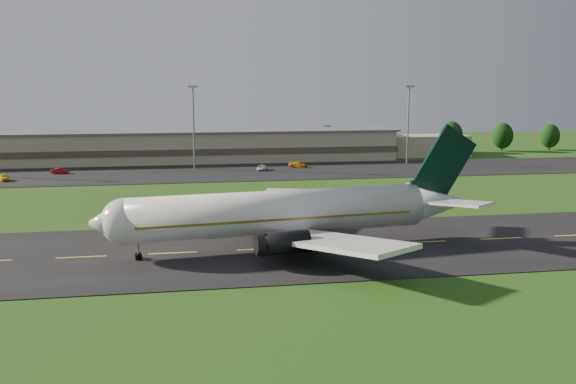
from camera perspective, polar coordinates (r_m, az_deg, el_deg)
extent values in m
plane|color=#274D13|center=(81.43, -10.17, -5.42)|extent=(360.00, 360.00, 0.00)
cube|color=black|center=(81.42, -10.17, -5.39)|extent=(220.00, 30.00, 0.10)
cube|color=black|center=(152.13, -10.09, 1.61)|extent=(260.00, 30.00, 0.10)
cylinder|color=white|center=(81.28, -0.86, -1.82)|extent=(38.40, 10.10, 5.60)
sphere|color=white|center=(78.37, -14.36, -2.56)|extent=(5.60, 5.60, 5.60)
cone|color=white|center=(78.32, -15.82, -2.63)|extent=(4.61, 5.82, 5.38)
cone|color=white|center=(89.95, 13.06, -0.95)|extent=(9.59, 6.52, 5.49)
cube|color=olive|center=(81.22, -1.20, -2.08)|extent=(35.42, 9.78, 0.28)
cube|color=black|center=(78.24, -14.82, -2.19)|extent=(2.34, 3.22, 0.65)
cube|color=white|center=(72.51, 4.20, -4.48)|extent=(15.74, 19.88, 2.20)
cube|color=white|center=(92.89, -0.64, -1.31)|extent=(12.28, 20.20, 2.20)
cube|color=white|center=(85.57, 14.74, -0.95)|extent=(8.14, 9.26, 0.91)
cube|color=white|center=(94.10, 11.58, 0.12)|extent=(6.80, 9.37, 0.91)
cube|color=black|center=(88.92, 12.27, 0.13)|extent=(5.03, 1.14, 3.00)
cube|color=black|center=(89.63, 13.75, 2.54)|extent=(9.42, 1.57, 10.55)
cylinder|color=black|center=(73.80, -0.28, -4.52)|extent=(5.88, 3.35, 2.70)
cylinder|color=black|center=(88.88, -3.20, -2.09)|extent=(5.88, 3.35, 2.70)
cube|color=tan|center=(175.50, -10.12, 3.97)|extent=(120.00, 15.00, 8.00)
cube|color=#4C4438|center=(175.58, -10.11, 3.71)|extent=(121.00, 15.40, 1.60)
cube|color=#595B60|center=(175.15, -10.16, 5.32)|extent=(122.00, 16.00, 0.50)
cube|color=tan|center=(190.57, 11.49, 4.07)|extent=(28.00, 11.00, 6.00)
cylinder|color=gray|center=(159.11, -8.39, 5.61)|extent=(0.44, 0.44, 20.00)
cube|color=gray|center=(158.73, -8.48, 9.25)|extent=(2.40, 1.20, 0.50)
cylinder|color=gray|center=(169.69, 10.61, 5.80)|extent=(0.44, 0.44, 20.00)
cube|color=gray|center=(169.34, 10.72, 9.21)|extent=(2.40, 1.20, 0.50)
cylinder|color=black|center=(188.44, -20.50, 3.02)|extent=(0.56, 0.56, 2.28)
ellipsoid|color=black|center=(188.16, -20.55, 3.86)|extent=(5.32, 5.32, 6.65)
cylinder|color=black|center=(190.85, 3.48, 3.76)|extent=(0.56, 0.56, 2.74)
ellipsoid|color=black|center=(190.54, 3.49, 4.76)|extent=(6.40, 6.40, 8.00)
cylinder|color=black|center=(195.17, 8.54, 3.77)|extent=(0.56, 0.56, 2.57)
ellipsoid|color=black|center=(194.88, 8.57, 4.69)|extent=(6.00, 6.00, 7.49)
cylinder|color=black|center=(203.41, 14.27, 3.88)|extent=(0.56, 0.56, 2.97)
ellipsoid|color=black|center=(203.10, 14.31, 4.89)|extent=(6.93, 6.93, 8.66)
cylinder|color=black|center=(211.18, 18.48, 3.85)|extent=(0.56, 0.56, 2.76)
ellipsoid|color=black|center=(210.90, 18.53, 4.76)|extent=(6.45, 6.45, 8.06)
cylinder|color=black|center=(219.82, 22.20, 3.82)|extent=(0.56, 0.56, 2.58)
ellipsoid|color=black|center=(219.56, 22.26, 4.64)|extent=(6.01, 6.01, 7.52)
imported|color=#DCC20C|center=(151.57, -23.96, 1.19)|extent=(3.46, 4.60, 1.46)
imported|color=#A00A19|center=(158.61, -19.61, 1.78)|extent=(4.07, 1.84, 1.30)
imported|color=silver|center=(155.39, -2.36, 2.17)|extent=(3.00, 4.81, 1.24)
imported|color=orange|center=(160.66, 0.88, 2.45)|extent=(5.04, 4.21, 1.38)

